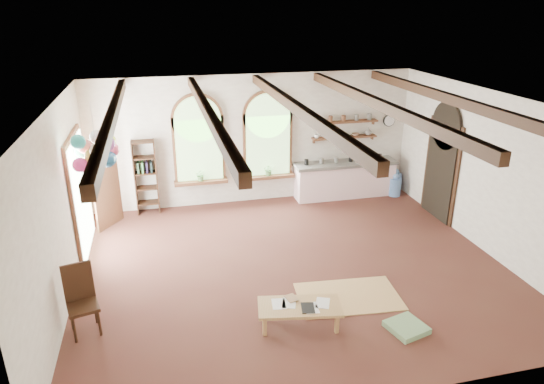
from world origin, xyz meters
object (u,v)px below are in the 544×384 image
object	(u,v)px
kitchen_counter	(345,179)
balloon_cluster	(96,150)
coffee_table	(300,308)
side_chair	(84,314)

from	to	relation	value
kitchen_counter	balloon_cluster	world-z (taller)	balloon_cluster
kitchen_counter	balloon_cluster	size ratio (longest dim) A/B	2.31
coffee_table	balloon_cluster	world-z (taller)	balloon_cluster
side_chair	balloon_cluster	xyz separation A→B (m)	(0.25, 1.98, 2.01)
coffee_table	side_chair	distance (m)	3.32
side_chair	coffee_table	bearing A→B (deg)	-10.87
kitchen_counter	coffee_table	distance (m)	5.68
kitchen_counter	coffee_table	size ratio (longest dim) A/B	1.94
coffee_table	side_chair	world-z (taller)	side_chair
side_chair	kitchen_counter	bearing A→B (deg)	36.29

